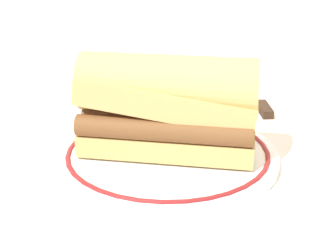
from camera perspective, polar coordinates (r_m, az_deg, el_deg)
ground_plane at (r=0.59m, az=-2.72°, el=-4.67°), size 1.50×1.50×0.00m
plate at (r=0.60m, az=-0.00°, el=-3.27°), size 0.26×0.26×0.01m
sausage_sandwich at (r=0.58m, az=-0.00°, el=2.45°), size 0.22×0.14×0.12m
butter_knife at (r=0.79m, az=10.42°, el=2.56°), size 0.08×0.13×0.01m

